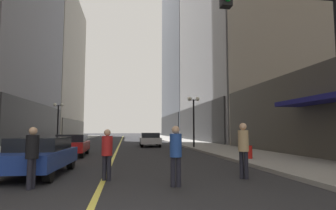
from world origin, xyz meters
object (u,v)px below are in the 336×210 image
at_px(car_red, 72,144).
at_px(car_silver, 150,139).
at_px(pedestrian_in_black_coat, 32,153).
at_px(pedestrian_in_blue_hoodie, 176,151).
at_px(pedestrian_in_red_jacket, 107,151).
at_px(car_blue, 39,155).
at_px(street_lamp_left_far, 58,114).
at_px(pedestrian_in_tan_trench, 243,146).
at_px(street_lamp_right_mid, 194,110).
at_px(traffic_light_near_right, 304,49).
at_px(fire_hydrant_right, 250,153).

height_order(car_red, car_silver, same).
relative_size(pedestrian_in_black_coat, pedestrian_in_blue_hoodie, 0.98).
bearing_deg(car_silver, pedestrian_in_red_jacket, -99.18).
relative_size(car_blue, street_lamp_left_far, 0.95).
height_order(car_blue, car_red, same).
xyz_separation_m(car_blue, pedestrian_in_red_jacket, (2.45, -1.41, 0.21)).
distance_m(pedestrian_in_tan_trench, street_lamp_right_mid, 14.64).
distance_m(car_silver, pedestrian_in_black_coat, 19.51).
bearing_deg(pedestrian_in_tan_trench, car_blue, 165.80).
distance_m(pedestrian_in_blue_hoodie, traffic_light_near_right, 4.44).
bearing_deg(car_red, car_blue, -88.28).
relative_size(pedestrian_in_black_coat, fire_hydrant_right, 2.09).
height_order(street_lamp_left_far, fire_hydrant_right, street_lamp_left_far).
relative_size(car_red, fire_hydrant_right, 5.15).
bearing_deg(pedestrian_in_blue_hoodie, pedestrian_in_red_jacket, 147.70).
height_order(car_blue, car_silver, same).
height_order(car_red, pedestrian_in_black_coat, pedestrian_in_black_coat).
xyz_separation_m(car_red, pedestrian_in_blue_hoodie, (4.67, -10.01, 0.28)).
bearing_deg(car_red, street_lamp_left_far, 106.73).
relative_size(car_red, traffic_light_near_right, 0.73).
xyz_separation_m(pedestrian_in_red_jacket, fire_hydrant_right, (6.80, 4.35, -0.53)).
bearing_deg(street_lamp_right_mid, pedestrian_in_blue_hoodie, -105.76).
bearing_deg(fire_hydrant_right, street_lamp_right_mid, 92.96).
bearing_deg(pedestrian_in_black_coat, car_red, 94.38).
relative_size(pedestrian_in_red_jacket, fire_hydrant_right, 2.01).
distance_m(car_silver, pedestrian_in_tan_trench, 18.31).
xyz_separation_m(car_blue, pedestrian_in_blue_hoodie, (4.44, -2.67, 0.28)).
height_order(car_red, traffic_light_near_right, traffic_light_near_right).
bearing_deg(pedestrian_in_tan_trench, street_lamp_left_far, 116.60).
bearing_deg(street_lamp_right_mid, fire_hydrant_right, -87.04).
distance_m(car_silver, traffic_light_near_right, 20.75).
distance_m(pedestrian_in_red_jacket, street_lamp_left_far, 22.56).
bearing_deg(fire_hydrant_right, street_lamp_left_far, 127.83).
height_order(pedestrian_in_black_coat, fire_hydrant_right, pedestrian_in_black_coat).
xyz_separation_m(car_blue, fire_hydrant_right, (9.26, 2.95, -0.32)).
bearing_deg(car_blue, car_red, 91.72).
bearing_deg(fire_hydrant_right, pedestrian_in_black_coat, -148.49).
height_order(pedestrian_in_tan_trench, street_lamp_right_mid, street_lamp_right_mid).
bearing_deg(street_lamp_right_mid, car_blue, -124.77).
height_order(car_silver, pedestrian_in_black_coat, pedestrian_in_black_coat).
bearing_deg(street_lamp_right_mid, pedestrian_in_tan_trench, -97.45).
relative_size(street_lamp_left_far, fire_hydrant_right, 5.54).
height_order(car_red, street_lamp_left_far, street_lamp_left_far).
distance_m(car_blue, pedestrian_in_red_jacket, 2.84).
xyz_separation_m(car_red, street_lamp_left_far, (-3.82, 12.72, 2.54)).
bearing_deg(pedestrian_in_tan_trench, pedestrian_in_red_jacket, 175.68).
bearing_deg(street_lamp_left_far, pedestrian_in_tan_trench, -63.40).
bearing_deg(traffic_light_near_right, car_silver, 96.59).
bearing_deg(street_lamp_left_far, street_lamp_right_mid, -30.25).
bearing_deg(car_silver, car_blue, -107.95).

